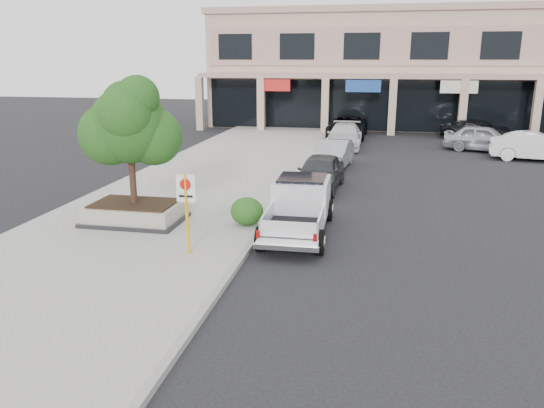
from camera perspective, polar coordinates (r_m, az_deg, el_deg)
The scene contains 17 objects.
ground at distance 15.00m, azimuth 2.73°, elevation -6.17°, with size 120.00×120.00×0.00m, color black.
sidewalk at distance 21.88m, azimuth -9.23°, elevation 0.76°, with size 8.00×52.00×0.15m, color gray.
curb at distance 20.85m, azimuth 1.00°, elevation 0.24°, with size 0.20×52.00×0.15m, color gray.
strip_mall at distance 48.12m, azimuth 18.97°, elevation 13.59°, with size 40.55×12.43×9.50m.
planter at distance 18.56m, azimuth -14.51°, elevation -0.87°, with size 3.20×2.20×0.68m.
planter_tree at distance 18.07m, azimuth -14.53°, elevation 8.22°, with size 2.90×2.55×4.00m.
no_parking_sign at distance 14.90m, azimuth -9.19°, elevation 0.11°, with size 0.55×0.09×2.30m.
hedge at distance 17.60m, azimuth -2.72°, elevation -0.78°, with size 1.10×0.99×0.94m, color #123F12.
pickup_truck at distance 17.05m, azimuth 2.83°, elevation -0.51°, with size 2.00×5.39×1.70m, color silver, non-canonical shape.
curb_car_a at distance 23.16m, azimuth 5.18°, elevation 3.42°, with size 1.78×4.42×1.50m, color #2C2F31.
curb_car_b at distance 27.88m, azimuth 6.63°, elevation 5.32°, with size 1.52×4.35×1.43m, color #97999E.
curb_car_c at distance 34.49m, azimuth 7.78°, elevation 7.26°, with size 2.13×5.25×1.52m, color silver.
curb_car_d at distance 38.92m, azimuth 8.09°, elevation 8.19°, with size 2.63×5.70×1.58m, color black.
lot_car_a at distance 35.29m, azimuth 21.85°, elevation 6.56°, with size 1.90×4.73×1.61m, color #A9ABB1.
lot_car_b at distance 33.18m, azimuth 26.52°, elevation 5.54°, with size 1.68×4.82×1.59m, color silver.
lot_car_d at distance 40.44m, azimuth 21.28°, elevation 7.44°, with size 2.31×5.01×1.39m, color black.
lot_car_e at distance 40.61m, azimuth 20.50°, elevation 7.50°, with size 1.58×3.93×1.34m, color gray.
Camera 1 is at (2.04, -13.82, 5.47)m, focal length 35.00 mm.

